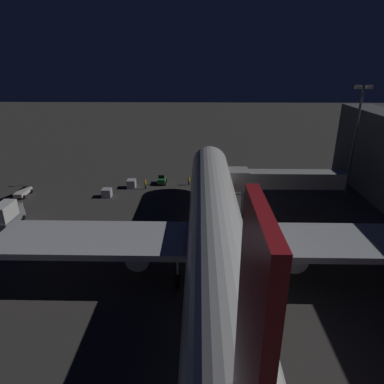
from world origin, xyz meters
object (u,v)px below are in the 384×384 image
object	(u,v)px
ground_crew_by_belt_loader	(145,184)
traffic_cone_nose_port	(220,189)
baggage_container_near_belt	(107,193)
airliner_at_gate	(216,235)
jet_bridge	(275,179)
baggage_tug_lead	(162,180)
traffic_cone_nose_starboard	(197,189)
belt_loader	(23,191)
cargo_truck_aft	(8,214)
apron_floodlight_mast	(355,134)
baggage_container_mid_row	(131,184)
ground_crew_near_nose_gear	(189,180)

from	to	relation	value
ground_crew_by_belt_loader	traffic_cone_nose_port	distance (m)	14.42
baggage_container_near_belt	ground_crew_by_belt_loader	world-z (taller)	ground_crew_by_belt_loader
airliner_at_gate	jet_bridge	bearing A→B (deg)	-118.95
baggage_tug_lead	baggage_container_near_belt	size ratio (longest dim) A/B	1.65
baggage_container_near_belt	traffic_cone_nose_starboard	distance (m)	16.84
belt_loader	cargo_truck_aft	distance (m)	12.51
apron_floodlight_mast	traffic_cone_nose_port	bearing A→B (deg)	-2.25
traffic_cone_nose_starboard	baggage_container_mid_row	bearing A→B (deg)	-4.29
belt_loader	baggage_container_mid_row	bearing A→B (deg)	-166.41
airliner_at_gate	traffic_cone_nose_starboard	size ratio (longest dim) A/B	109.34
airliner_at_gate	baggage_container_mid_row	bearing A→B (deg)	-63.04
baggage_container_mid_row	traffic_cone_nose_starboard	world-z (taller)	baggage_container_mid_row
airliner_at_gate	apron_floodlight_mast	world-z (taller)	apron_floodlight_mast
airliner_at_gate	belt_loader	bearing A→B (deg)	-36.15
apron_floodlight_mast	ground_crew_by_belt_loader	bearing A→B (deg)	-1.84
belt_loader	traffic_cone_nose_starboard	size ratio (longest dim) A/B	12.87
baggage_container_mid_row	ground_crew_by_belt_loader	bearing A→B (deg)	166.68
jet_bridge	baggage_container_mid_row	xyz separation A→B (m)	(24.92, -11.55, -5.13)
baggage_container_near_belt	apron_floodlight_mast	bearing A→B (deg)	-176.27
ground_crew_near_nose_gear	ground_crew_by_belt_loader	xyz separation A→B (m)	(8.29, 2.41, 0.07)
airliner_at_gate	jet_bridge	world-z (taller)	airliner_at_gate
cargo_truck_aft	baggage_container_near_belt	world-z (taller)	cargo_truck_aft
jet_bridge	baggage_container_near_belt	distance (m)	29.78
ground_crew_near_nose_gear	apron_floodlight_mast	bearing A→B (deg)	172.98
belt_loader	baggage_container_near_belt	distance (m)	15.46
baggage_container_mid_row	ground_crew_near_nose_gear	world-z (taller)	ground_crew_near_nose_gear
baggage_container_mid_row	ground_crew_near_nose_gear	xyz separation A→B (m)	(-11.09, -1.74, 0.17)
airliner_at_gate	baggage_container_near_belt	distance (m)	31.37
jet_bridge	traffic_cone_nose_port	world-z (taller)	jet_bridge
apron_floodlight_mast	ground_crew_near_nose_gear	size ratio (longest dim) A/B	10.74
ground_crew_by_belt_loader	traffic_cone_nose_starboard	xyz separation A→B (m)	(-10.00, 0.30, -0.78)
cargo_truck_aft	baggage_container_mid_row	world-z (taller)	cargo_truck_aft
apron_floodlight_mast	cargo_truck_aft	world-z (taller)	apron_floodlight_mast
traffic_cone_nose_port	ground_crew_by_belt_loader	bearing A→B (deg)	-1.18
cargo_truck_aft	traffic_cone_nose_starboard	size ratio (longest dim) A/B	10.30
apron_floodlight_mast	baggage_container_near_belt	bearing A→B (deg)	3.73
apron_floodlight_mast	belt_loader	world-z (taller)	apron_floodlight_mast
jet_bridge	belt_loader	distance (m)	44.82
ground_crew_near_nose_gear	traffic_cone_nose_starboard	bearing A→B (deg)	122.23
airliner_at_gate	cargo_truck_aft	xyz separation A→B (m)	(30.26, -13.01, -3.98)
belt_loader	baggage_container_near_belt	bearing A→B (deg)	179.46
apron_floodlight_mast	airliner_at_gate	bearing A→B (deg)	47.28
baggage_container_near_belt	traffic_cone_nose_starboard	size ratio (longest dim) A/B	3.03
ground_crew_near_nose_gear	airliner_at_gate	bearing A→B (deg)	97.13
apron_floodlight_mast	baggage_tug_lead	bearing A→B (deg)	-6.89
baggage_container_near_belt	baggage_tug_lead	bearing A→B (deg)	-142.47
jet_bridge	baggage_container_mid_row	world-z (taller)	jet_bridge
cargo_truck_aft	baggage_container_near_belt	distance (m)	16.58
traffic_cone_nose_starboard	ground_crew_by_belt_loader	bearing A→B (deg)	-1.70
airliner_at_gate	jet_bridge	distance (m)	20.50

